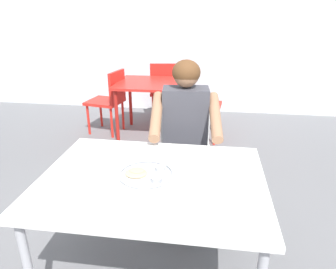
{
  "coord_description": "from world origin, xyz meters",
  "views": [
    {
      "loc": [
        0.38,
        -1.4,
        1.57
      ],
      "look_at": [
        0.14,
        0.27,
        0.87
      ],
      "focal_mm": 32.94,
      "sensor_mm": 36.0,
      "label": 1
    }
  ],
  "objects": [
    {
      "name": "thali_tray",
      "position": [
        0.06,
        0.03,
        0.73
      ],
      "size": [
        0.3,
        0.3,
        0.03
      ],
      "color": "#B7BABF",
      "rests_on": "table_foreground"
    },
    {
      "name": "table_foreground",
      "position": [
        0.09,
        0.02,
        0.66
      ],
      "size": [
        1.21,
        0.91,
        0.72
      ],
      "color": "white",
      "rests_on": "ground"
    },
    {
      "name": "table_background_red",
      "position": [
        -0.35,
        2.35,
        0.62
      ],
      "size": [
        0.88,
        0.78,
        0.71
      ],
      "color": "red",
      "rests_on": "ground"
    },
    {
      "name": "chair_red_right",
      "position": [
        0.21,
        2.32,
        0.51
      ],
      "size": [
        0.47,
        0.46,
        0.88
      ],
      "color": "red",
      "rests_on": "ground"
    },
    {
      "name": "chair_red_far",
      "position": [
        -0.29,
        2.93,
        0.49
      ],
      "size": [
        0.45,
        0.44,
        0.86
      ],
      "color": "red",
      "rests_on": "ground"
    },
    {
      "name": "diner_foreground",
      "position": [
        0.21,
        0.71,
        0.74
      ],
      "size": [
        0.53,
        0.58,
        1.23
      ],
      "color": "#262626",
      "rests_on": "ground"
    },
    {
      "name": "chair_foreground",
      "position": [
        0.19,
        0.93,
        0.52
      ],
      "size": [
        0.47,
        0.43,
        0.89
      ],
      "color": "silver",
      "rests_on": "ground"
    },
    {
      "name": "chair_red_left",
      "position": [
        -0.92,
        2.35,
        0.48
      ],
      "size": [
        0.5,
        0.47,
        0.84
      ],
      "color": "red",
      "rests_on": "ground"
    }
  ]
}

